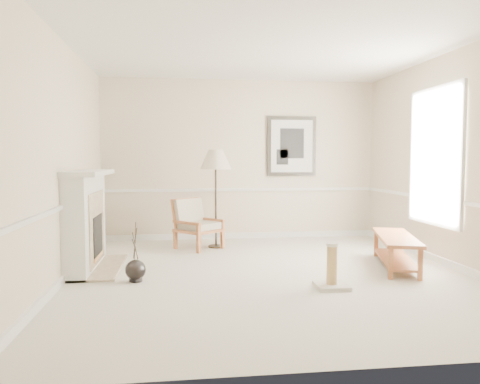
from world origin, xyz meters
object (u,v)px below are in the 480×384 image
Objects in this scene: floor_lamp at (216,162)px; scratching_post at (332,274)px; armchair at (195,221)px; bench at (396,246)px; floor_vase at (136,271)px.

floor_lamp is 3.12m from scratching_post.
armchair is 0.55× the size of floor_lamp.
armchair is 0.57× the size of bench.
floor_lamp is at bearing 61.43° from floor_vase.
armchair is 3.17m from bench.
floor_vase is at bearing -152.75° from armchair.
armchair is at bearing 146.92° from bench.
bench is at bearing -75.05° from armchair.
floor_vase reaches higher than bench.
armchair reaches higher than scratching_post.
scratching_post is at bearing -102.78° from armchair.
floor_lamp is 1.03× the size of bench.
floor_lamp reaches higher than bench.
floor_lamp is (0.35, 0.02, 0.97)m from armchair.
floor_vase is 3.44m from bench.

